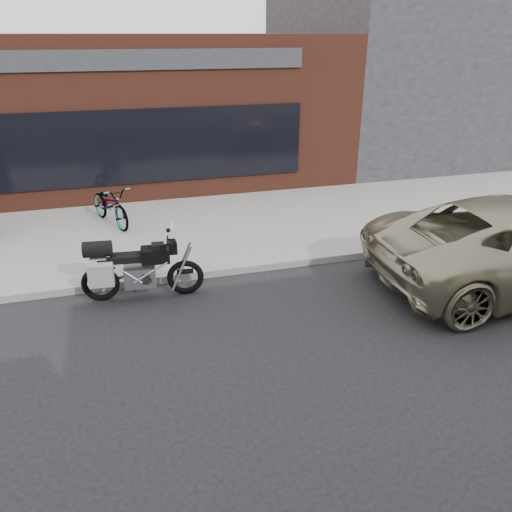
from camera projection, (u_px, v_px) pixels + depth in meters
ground at (316, 400)px, 6.73m from camera, size 120.00×120.00×0.00m
near_sidewalk at (214, 222)px, 12.84m from camera, size 44.00×6.00×0.15m
storefront at (117, 103)px, 17.58m from camera, size 14.00×10.07×4.50m
neighbour_building at (418, 74)px, 20.28m from camera, size 10.00×10.00×6.00m
motorcycle at (134, 268)px, 9.07m from camera, size 2.23×0.72×1.41m
bicycle_front at (110, 205)px, 12.29m from camera, size 1.36×2.00×1.00m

